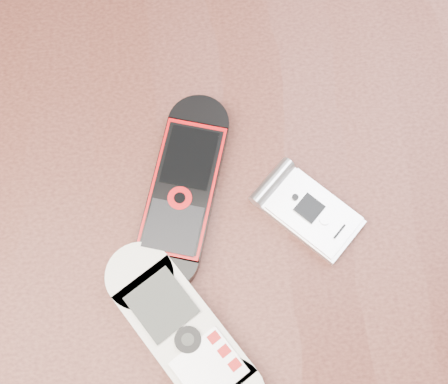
{
  "coord_description": "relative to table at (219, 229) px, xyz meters",
  "views": [
    {
      "loc": [
        -0.01,
        -0.17,
        1.25
      ],
      "look_at": [
        0.01,
        0.0,
        0.76
      ],
      "focal_mm": 50.0,
      "sensor_mm": 36.0,
      "label": 1
    }
  ],
  "objects": [
    {
      "name": "table",
      "position": [
        0.0,
        0.0,
        0.0
      ],
      "size": [
        1.2,
        0.8,
        0.75
      ],
      "color": "black",
      "rests_on": "ground"
    },
    {
      "name": "motorola_razr",
      "position": [
        0.08,
        -0.02,
        0.11
      ],
      "size": [
        0.1,
        0.1,
        0.01
      ],
      "primitive_type": "cube",
      "rotation": [
        0.0,
        0.0,
        0.8
      ],
      "color": "silver",
      "rests_on": "table"
    },
    {
      "name": "nokia_white",
      "position": [
        -0.03,
        -0.11,
        0.11
      ],
      "size": [
        0.14,
        0.17,
        0.02
      ],
      "primitive_type": "cube",
      "rotation": [
        0.0,
        0.0,
        0.6
      ],
      "color": "beige",
      "rests_on": "table"
    },
    {
      "name": "nokia_black_red",
      "position": [
        -0.03,
        0.01,
        0.11
      ],
      "size": [
        0.1,
        0.18,
        0.02
      ],
      "primitive_type": "cube",
      "rotation": [
        0.0,
        0.0,
        -0.28
      ],
      "color": "black",
      "rests_on": "table"
    },
    {
      "name": "ground",
      "position": [
        0.0,
        0.0,
        -0.64
      ],
      "size": [
        4.0,
        4.0,
        0.0
      ],
      "primitive_type": "plane",
      "color": "#472B19",
      "rests_on": "ground"
    }
  ]
}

